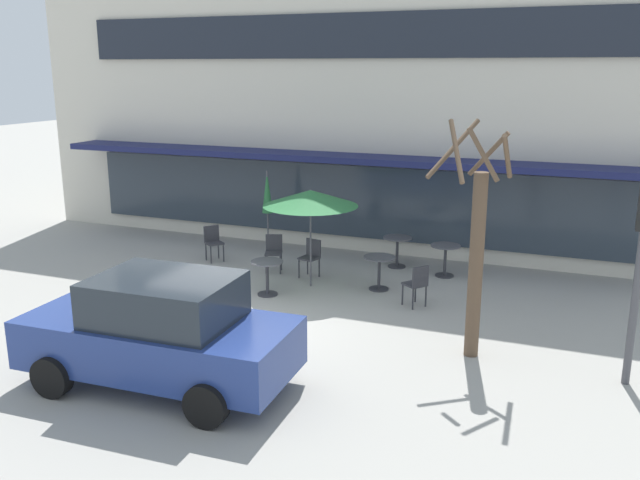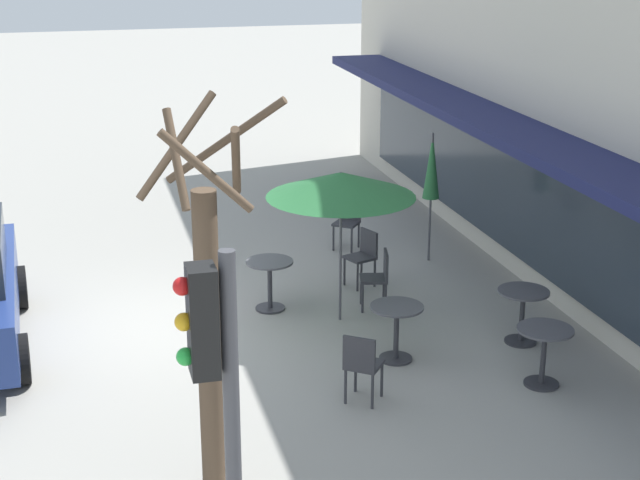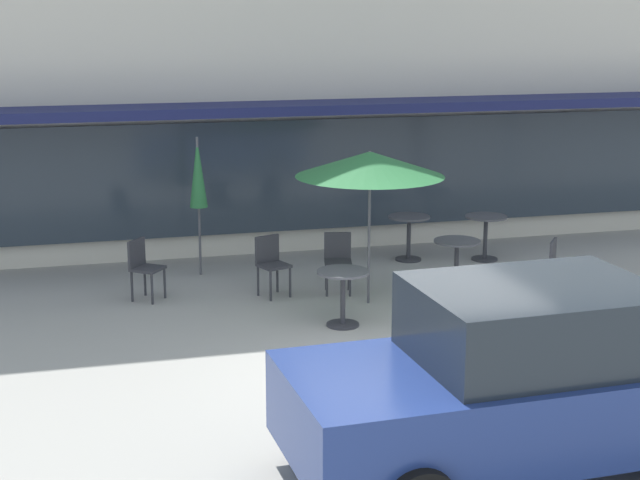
% 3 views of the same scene
% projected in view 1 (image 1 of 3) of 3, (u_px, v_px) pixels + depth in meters
% --- Properties ---
extents(ground_plane, '(80.00, 80.00, 0.00)m').
position_uv_depth(ground_plane, '(239.00, 326.00, 12.94)').
color(ground_plane, '#9E9B93').
extents(building_facade, '(19.14, 9.10, 7.71)m').
position_uv_depth(building_facade, '(390.00, 98.00, 20.94)').
color(building_facade, beige).
rests_on(building_facade, ground).
extents(cafe_table_near_wall, '(0.70, 0.70, 0.76)m').
position_uv_depth(cafe_table_near_wall, '(397.00, 247.00, 16.60)').
color(cafe_table_near_wall, '#333338').
rests_on(cafe_table_near_wall, ground).
extents(cafe_table_streetside, '(0.70, 0.70, 0.76)m').
position_uv_depth(cafe_table_streetside, '(445.00, 255.00, 15.87)').
color(cafe_table_streetside, '#333338').
rests_on(cafe_table_streetside, ground).
extents(cafe_table_by_tree, '(0.70, 0.70, 0.76)m').
position_uv_depth(cafe_table_by_tree, '(379.00, 267.00, 14.91)').
color(cafe_table_by_tree, '#333338').
rests_on(cafe_table_by_tree, ground).
extents(cafe_table_mid_patio, '(0.70, 0.70, 0.76)m').
position_uv_depth(cafe_table_mid_patio, '(267.00, 272.00, 14.57)').
color(cafe_table_mid_patio, '#333338').
rests_on(cafe_table_mid_patio, ground).
extents(patio_umbrella_green_folded, '(2.10, 2.10, 2.20)m').
position_uv_depth(patio_umbrella_green_folded, '(310.00, 198.00, 14.77)').
color(patio_umbrella_green_folded, '#4C4C51').
rests_on(patio_umbrella_green_folded, ground).
extents(patio_umbrella_cream_folded, '(0.28, 0.28, 2.20)m').
position_uv_depth(patio_umbrella_cream_folded, '(267.00, 193.00, 17.56)').
color(patio_umbrella_cream_folded, '#4C4C51').
rests_on(patio_umbrella_cream_folded, ground).
extents(cafe_chair_0, '(0.48, 0.48, 0.89)m').
position_uv_depth(cafe_chair_0, '(311.00, 255.00, 15.83)').
color(cafe_chair_0, '#333338').
rests_on(cafe_chair_0, ground).
extents(cafe_chair_1, '(0.56, 0.56, 0.89)m').
position_uv_depth(cafe_chair_1, '(213.00, 240.00, 17.16)').
color(cafe_chair_1, '#333338').
rests_on(cafe_chair_1, ground).
extents(cafe_chair_2, '(0.56, 0.56, 0.89)m').
position_uv_depth(cafe_chair_2, '(417.00, 283.00, 13.82)').
color(cafe_chair_2, '#333338').
rests_on(cafe_chair_2, ground).
extents(cafe_chair_3, '(0.52, 0.52, 0.89)m').
position_uv_depth(cafe_chair_3, '(274.00, 250.00, 16.26)').
color(cafe_chair_3, '#333338').
rests_on(cafe_chair_3, ground).
extents(parked_sedan, '(4.27, 2.14, 1.76)m').
position_uv_depth(parked_sedan, '(161.00, 332.00, 10.34)').
color(parked_sedan, navy).
rests_on(parked_sedan, ground).
extents(street_tree, '(1.31, 1.48, 3.99)m').
position_uv_depth(street_tree, '(476.00, 248.00, 11.18)').
color(street_tree, brown).
rests_on(street_tree, ground).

